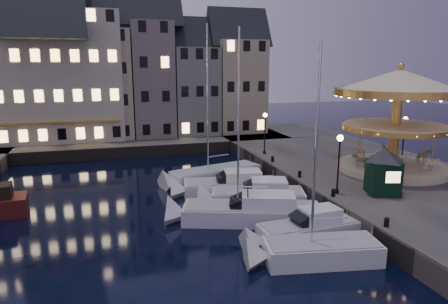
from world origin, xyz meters
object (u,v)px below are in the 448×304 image
object	(u,v)px
motorboat_d	(252,197)
motorboat_f	(211,175)
motorboat_e	(226,187)
bollard_b	(333,192)
bollard_d	(273,159)
bollard_c	(300,174)
streetlamp_b	(339,156)
motorboat_b	(302,232)
streetlamp_d	(404,132)
ticket_kiosk	(384,163)
motorboat_a	(311,252)
streetlamp_c	(265,127)
carousel	(398,101)
bollard_a	(387,221)
motorboat_c	(246,212)

from	to	relation	value
motorboat_d	motorboat_f	distance (m)	7.06
motorboat_e	motorboat_f	world-z (taller)	motorboat_f
bollard_b	bollard_d	world-z (taller)	same
bollard_c	motorboat_d	distance (m)	5.02
streetlamp_b	motorboat_b	world-z (taller)	streetlamp_b
streetlamp_d	motorboat_d	bearing A→B (deg)	-165.93
streetlamp_b	ticket_kiosk	xyz separation A→B (m)	(2.98, -0.94, -0.54)
motorboat_a	ticket_kiosk	distance (m)	10.34
streetlamp_c	motorboat_b	bearing A→B (deg)	-105.05
streetlamp_b	streetlamp_c	xyz separation A→B (m)	(0.00, 13.50, 0.00)
streetlamp_b	streetlamp_c	bearing A→B (deg)	90.00
motorboat_e	bollard_c	bearing A→B (deg)	-11.50
streetlamp_b	carousel	size ratio (longest dim) A/B	0.40
bollard_d	motorboat_e	distance (m)	7.29
streetlamp_c	bollard_d	distance (m)	4.29
streetlamp_d	motorboat_b	size ratio (longest dim) A/B	0.59
streetlamp_c	ticket_kiosk	size ratio (longest dim) A/B	1.14
bollard_c	motorboat_f	size ratio (longest dim) A/B	0.05
streetlamp_d	bollard_b	bearing A→B (deg)	-147.78
streetlamp_b	motorboat_d	xyz separation A→B (m)	(-5.24, 2.85, -3.38)
bollard_d	bollard_c	bearing A→B (deg)	-90.00
motorboat_b	carousel	size ratio (longest dim) A/B	0.68
bollard_a	motorboat_f	size ratio (longest dim) A/B	0.05
motorboat_d	streetlamp_b	bearing A→B (deg)	-28.57
bollard_a	carousel	bearing A→B (deg)	50.10
streetlamp_d	bollard_c	world-z (taller)	streetlamp_d
streetlamp_d	motorboat_a	distance (m)	21.59
streetlamp_b	bollard_d	size ratio (longest dim) A/B	7.32
streetlamp_d	motorboat_a	size ratio (longest dim) A/B	0.36
motorboat_e	streetlamp_d	bearing A→B (deg)	4.27
motorboat_c	motorboat_f	xyz separation A→B (m)	(0.18, 9.86, -0.15)
bollard_a	motorboat_d	bearing A→B (deg)	117.67
streetlamp_c	motorboat_a	distance (m)	20.79
bollard_d	motorboat_c	bearing A→B (deg)	-121.62
bollard_b	ticket_kiosk	distance (m)	4.07
bollard_a	ticket_kiosk	xyz separation A→B (m)	(3.58, 5.06, 1.88)
motorboat_b	motorboat_c	world-z (taller)	motorboat_c
bollard_c	streetlamp_b	bearing A→B (deg)	-82.41
bollard_b	motorboat_f	distance (m)	11.96
motorboat_e	motorboat_b	bearing A→B (deg)	-79.95
bollard_b	carousel	distance (m)	11.16
streetlamp_b	bollard_d	world-z (taller)	streetlamp_b
streetlamp_d	motorboat_f	distance (m)	18.48
bollard_b	motorboat_f	bearing A→B (deg)	120.44
bollard_d	ticket_kiosk	world-z (taller)	ticket_kiosk
motorboat_f	streetlamp_c	bearing A→B (deg)	29.34
streetlamp_c	streetlamp_d	size ratio (longest dim) A/B	1.00
bollard_b	ticket_kiosk	xyz separation A→B (m)	(3.58, -0.44, 1.88)
motorboat_e	carousel	distance (m)	15.78
streetlamp_c	bollard_b	size ratio (longest dim) A/B	7.32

